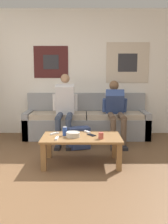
% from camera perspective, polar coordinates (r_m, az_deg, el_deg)
% --- Properties ---
extents(ground_plane, '(18.00, 18.00, 0.00)m').
position_cam_1_polar(ground_plane, '(3.00, -4.29, -16.22)').
color(ground_plane, brown).
extents(wall_back, '(10.00, 0.07, 2.55)m').
position_cam_1_polar(wall_back, '(5.25, -2.38, 8.94)').
color(wall_back, white).
rests_on(wall_back, ground_plane).
extents(couch, '(2.42, 0.69, 0.86)m').
position_cam_1_polar(couch, '(5.00, 0.46, -2.37)').
color(couch, gray).
rests_on(couch, ground_plane).
extents(coffee_table, '(1.10, 0.63, 0.40)m').
position_cam_1_polar(coffee_table, '(3.53, -0.67, -6.60)').
color(coffee_table, olive).
rests_on(coffee_table, ground_plane).
extents(person_seated_adult, '(0.47, 0.85, 1.26)m').
position_cam_1_polar(person_seated_adult, '(4.58, -4.53, 1.34)').
color(person_seated_adult, '#384256').
rests_on(person_seated_adult, ground_plane).
extents(person_seated_teen, '(0.47, 1.02, 1.13)m').
position_cam_1_polar(person_seated_teen, '(4.65, 7.16, 0.80)').
color(person_seated_teen, brown).
rests_on(person_seated_teen, ground_plane).
extents(backpack, '(0.40, 0.32, 0.37)m').
position_cam_1_polar(backpack, '(4.26, -1.22, -6.05)').
color(backpack, navy).
rests_on(backpack, ground_plane).
extents(ceramic_bowl, '(0.20, 0.20, 0.07)m').
position_cam_1_polar(ceramic_bowl, '(3.46, -2.63, -5.09)').
color(ceramic_bowl, '#B7B2A8').
rests_on(ceramic_bowl, coffee_table).
extents(pillar_candle, '(0.07, 0.07, 0.10)m').
position_cam_1_polar(pillar_candle, '(3.38, 3.80, -5.40)').
color(pillar_candle, '#B24C42').
rests_on(pillar_candle, coffee_table).
extents(drink_can_blue, '(0.07, 0.07, 0.12)m').
position_cam_1_polar(drink_can_blue, '(3.55, -4.49, -4.40)').
color(drink_can_blue, '#28479E').
rests_on(drink_can_blue, coffee_table).
extents(game_controller_near_left, '(0.04, 0.15, 0.03)m').
position_cam_1_polar(game_controller_near_left, '(3.38, -6.32, -5.97)').
color(game_controller_near_left, white).
rests_on(game_controller_near_left, coffee_table).
extents(game_controller_near_right, '(0.10, 0.14, 0.03)m').
position_cam_1_polar(game_controller_near_right, '(3.71, 0.70, -4.57)').
color(game_controller_near_right, white).
rests_on(game_controller_near_right, coffee_table).
extents(game_controller_far_center, '(0.13, 0.12, 0.03)m').
position_cam_1_polar(game_controller_far_center, '(3.64, -6.83, -4.89)').
color(game_controller_far_center, white).
rests_on(game_controller_far_center, coffee_table).
extents(cell_phone, '(0.13, 0.15, 0.01)m').
position_cam_1_polar(cell_phone, '(3.56, 1.64, -5.27)').
color(cell_phone, black).
rests_on(cell_phone, coffee_table).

